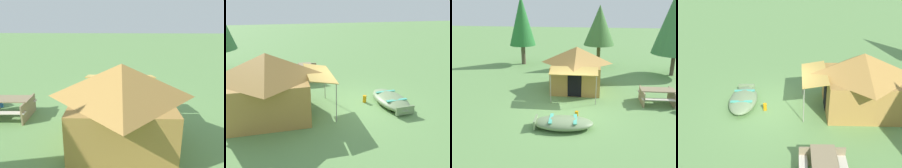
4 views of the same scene
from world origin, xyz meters
The scene contains 6 objects.
ground_plane centered at (0.00, 0.00, 0.00)m, with size 80.00×80.00×0.00m, color #64924F.
beached_rowboat centered at (-0.30, -1.63, 0.24)m, with size 2.62×1.41×0.46m.
canvas_cabin_tent centered at (-0.14, 3.54, 1.33)m, with size 3.04×4.16×2.57m.
picnic_table centered at (4.21, 1.67, 0.49)m, with size 1.76×1.49×0.79m.
cooler_box centered at (5.28, 0.64, 0.17)m, with size 0.53×0.36×0.35m, color #306EBF.
fuel_can centered at (0.20, -0.58, 0.16)m, with size 0.16×0.16×0.32m, color orange.
Camera 2 is at (-8.85, 2.81, 4.38)m, focal length 36.59 mm.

